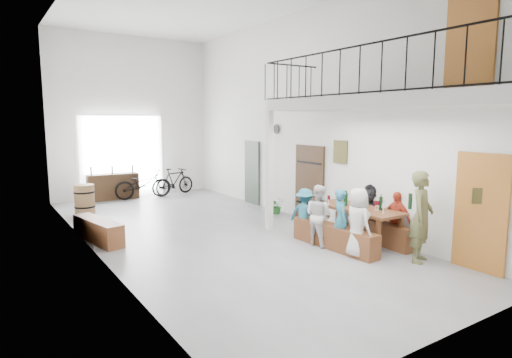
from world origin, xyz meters
TOP-DOWN VIEW (x-y plane):
  - floor at (0.00, 0.00)m, footprint 12.00×12.00m
  - room_walls at (0.00, 0.00)m, footprint 12.00×12.00m
  - gateway_portal at (-0.40, 5.94)m, footprint 2.80×0.08m
  - right_wall_decor at (2.70, -1.87)m, footprint 0.07×8.28m
  - balcony at (1.98, -3.13)m, footprint 1.52×5.62m
  - tasting_table at (2.20, -2.51)m, footprint 0.83×2.01m
  - bench_inner at (1.49, -2.53)m, footprint 0.44×2.16m
  - bench_wall at (2.57, -2.59)m, footprint 0.42×2.16m
  - tableware at (2.17, -2.59)m, footprint 0.64×1.46m
  - side_bench at (-2.50, 0.69)m, footprint 0.72×1.81m
  - oak_barrel at (-2.13, 3.84)m, footprint 0.57×0.57m
  - serving_counter at (-0.84, 5.65)m, footprint 1.67×0.54m
  - counter_bottles at (-0.84, 5.66)m, footprint 1.41×0.14m
  - guest_left_a at (1.49, -3.18)m, footprint 0.54×0.73m
  - guest_left_b at (1.50, -2.70)m, footprint 0.47×0.55m
  - guest_left_c at (1.37, -2.17)m, footprint 0.57×0.70m
  - guest_left_d at (1.44, -1.64)m, footprint 0.63×0.84m
  - guest_right_a at (2.71, -3.11)m, footprint 0.29×0.69m
  - guest_right_b at (2.72, -2.37)m, footprint 0.81×1.19m
  - guest_right_c at (2.83, -1.90)m, footprint 0.42×0.58m
  - host_standing at (2.27, -4.02)m, footprint 0.74×0.64m
  - potted_plant at (2.45, 0.81)m, footprint 0.45×0.39m
  - bicycle_near at (0.06, 5.27)m, footprint 1.91×0.76m
  - bicycle_far at (1.26, 5.38)m, footprint 1.66×0.80m

SIDE VIEW (x-z plane):
  - floor at x=0.00m, z-range 0.00..0.00m
  - potted_plant at x=2.45m, z-range 0.00..0.47m
  - bench_wall at x=2.57m, z-range 0.00..0.49m
  - bench_inner at x=1.49m, z-range 0.00..0.49m
  - side_bench at x=-2.50m, z-range 0.00..0.50m
  - oak_barrel at x=-2.13m, z-range 0.00..0.84m
  - serving_counter at x=-0.84m, z-range 0.00..0.87m
  - bicycle_far at x=1.26m, z-range 0.00..0.96m
  - bicycle_near at x=0.06m, z-range 0.00..0.99m
  - guest_right_c at x=2.83m, z-range 0.00..1.09m
  - guest_left_d at x=1.44m, z-range 0.00..1.15m
  - guest_right_a at x=2.71m, z-range 0.00..1.17m
  - guest_right_b at x=2.72m, z-range 0.00..1.23m
  - guest_left_b at x=1.50m, z-range 0.00..1.28m
  - guest_left_c at x=1.37m, z-range 0.00..1.31m
  - guest_left_a at x=1.49m, z-range 0.00..1.36m
  - tasting_table at x=2.20m, z-range 0.31..1.10m
  - host_standing at x=2.27m, z-range 0.00..1.73m
  - tableware at x=2.17m, z-range 0.75..1.10m
  - counter_bottles at x=-0.84m, z-range 0.87..1.15m
  - gateway_portal at x=-0.40m, z-range 0.00..2.80m
  - right_wall_decor at x=2.70m, z-range -0.80..4.28m
  - balcony at x=1.98m, z-range 0.97..4.96m
  - room_walls at x=0.00m, z-range -2.45..9.55m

